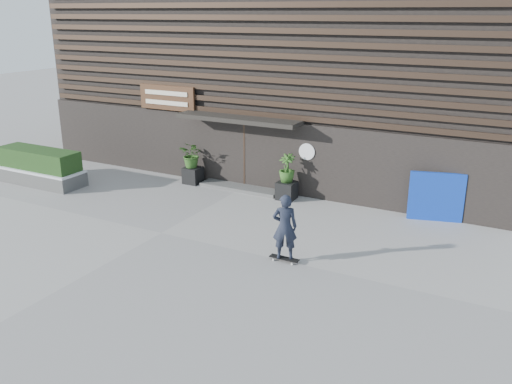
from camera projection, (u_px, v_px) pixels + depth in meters
The scene contains 12 objects.
ground at pixel (161, 233), 15.60m from camera, with size 80.00×80.00×0.00m, color #9C9994.
entrance_step at pixel (241, 187), 19.43m from camera, with size 3.00×0.80×0.12m, color #4D4C4A.
planter_pot_left at pixel (193, 175), 20.04m from camera, with size 0.60×0.60×0.60m, color black.
bamboo_left at pixel (192, 155), 19.79m from camera, with size 0.86×0.75×0.96m, color #2D591E.
planter_pot_right at pixel (287, 190), 18.34m from camera, with size 0.60×0.60×0.60m, color black.
bamboo_right at pixel (287, 168), 18.09m from camera, with size 0.54×0.54×0.96m, color #2D591E.
raised_bed at pixel (41, 177), 20.05m from camera, with size 3.50×1.20×0.50m, color #464644.
snow_layer at pixel (40, 169), 19.96m from camera, with size 3.50×1.20×0.08m, color silver.
hedge at pixel (39, 159), 19.84m from camera, with size 3.30×1.00×0.70m, color #1B3814.
blue_tarp at pixel (436, 197), 16.31m from camera, with size 1.61×0.12×1.50m, color #0D31AD.
building at pixel (303, 63), 22.68m from camera, with size 18.00×11.00×8.00m.
skateboarder at pixel (285, 227), 13.54m from camera, with size 0.78×0.62×1.79m.
Camera 1 is at (9.18, -11.46, 6.04)m, focal length 38.24 mm.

